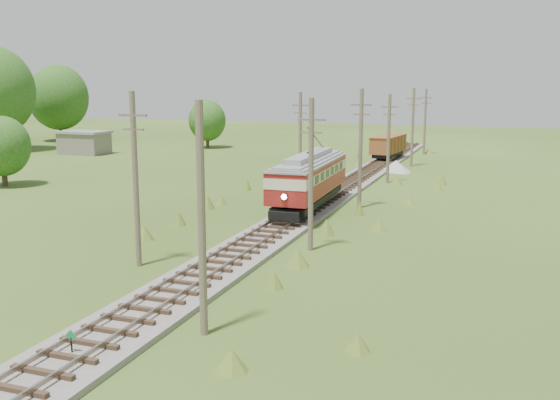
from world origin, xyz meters
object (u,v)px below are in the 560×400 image
at_px(gondola, 388,145).
at_px(gravel_pile, 397,166).
at_px(switch_marker, 71,342).
at_px(streetcar, 309,176).

height_order(gondola, gravel_pile, gondola).
distance_m(switch_marker, gravel_pile, 50.59).
height_order(switch_marker, gondola, gondola).
distance_m(streetcar, gondola, 32.61).
xyz_separation_m(switch_marker, gravel_pile, (2.77, 50.52, -0.06)).
xyz_separation_m(switch_marker, gondola, (0.20, 59.46, 1.32)).
distance_m(gondola, gravel_pile, 9.41).
xyz_separation_m(switch_marker, streetcar, (0.20, 26.86, 2.03)).
bearing_deg(gondola, streetcar, -83.93).
height_order(streetcar, gondola, streetcar).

